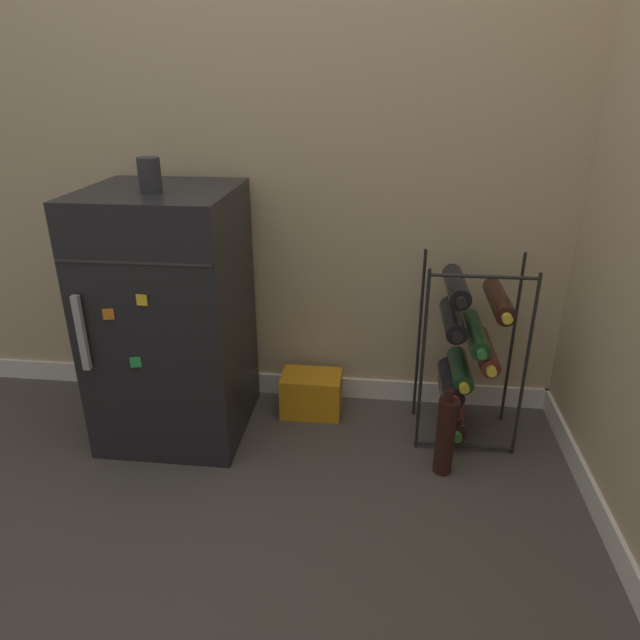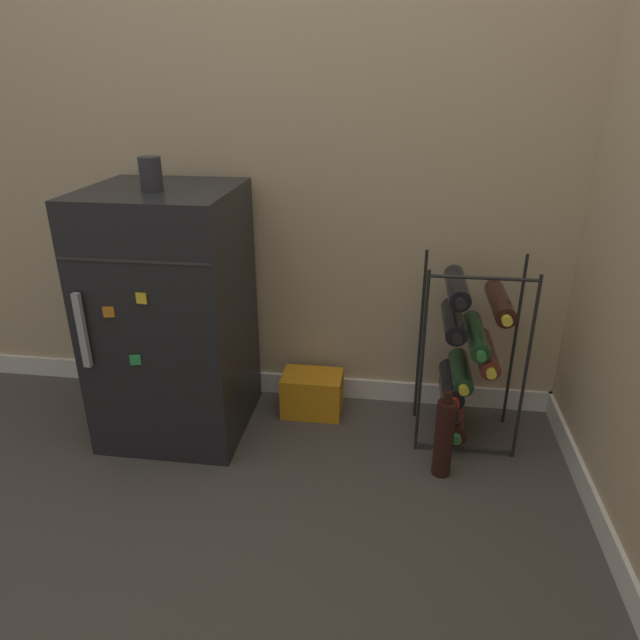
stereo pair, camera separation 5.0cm
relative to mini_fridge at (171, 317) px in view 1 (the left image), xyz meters
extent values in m
plane|color=#423D38|center=(0.54, -0.29, -0.47)|extent=(14.00, 14.00, 0.00)
cube|color=tan|center=(0.54, 0.32, 0.78)|extent=(6.87, 0.06, 2.50)
cube|color=silver|center=(0.54, 0.29, -0.42)|extent=(6.87, 0.01, 0.09)
cube|color=black|center=(0.00, 0.00, 0.00)|extent=(0.52, 0.51, 0.94)
cube|color=#2D2D2D|center=(0.00, -0.26, 0.29)|extent=(0.51, 0.00, 0.01)
cube|color=#9E9EA3|center=(-0.20, -0.27, 0.05)|extent=(0.02, 0.02, 0.26)
cube|color=orange|center=(-0.10, -0.26, 0.11)|extent=(0.04, 0.01, 0.04)
cube|color=yellow|center=(0.01, -0.26, 0.17)|extent=(0.04, 0.01, 0.04)
cube|color=green|center=(-0.04, -0.26, -0.06)|extent=(0.04, 0.01, 0.04)
cylinder|color=black|center=(0.92, -0.05, -0.12)|extent=(0.01, 0.01, 0.71)
cylinder|color=black|center=(1.28, -0.05, -0.12)|extent=(0.01, 0.01, 0.71)
cylinder|color=black|center=(0.92, 0.18, -0.12)|extent=(0.01, 0.01, 0.71)
cylinder|color=black|center=(1.28, 0.18, -0.12)|extent=(0.01, 0.01, 0.71)
cylinder|color=black|center=(1.10, -0.05, -0.45)|extent=(0.35, 0.01, 0.01)
cylinder|color=black|center=(1.10, -0.05, 0.22)|extent=(0.35, 0.01, 0.01)
cylinder|color=black|center=(1.06, 0.07, -0.38)|extent=(0.08, 0.29, 0.08)
cylinder|color=#2D7033|center=(1.06, -0.09, -0.38)|extent=(0.04, 0.02, 0.04)
cylinder|color=#56231E|center=(1.05, 0.07, -0.30)|extent=(0.08, 0.25, 0.08)
cylinder|color=black|center=(1.05, -0.07, -0.30)|extent=(0.04, 0.02, 0.04)
cylinder|color=black|center=(1.04, 0.07, -0.25)|extent=(0.08, 0.26, 0.08)
cylinder|color=red|center=(1.04, -0.08, -0.25)|extent=(0.04, 0.02, 0.04)
cylinder|color=#19381E|center=(1.07, 0.07, -0.19)|extent=(0.07, 0.25, 0.07)
cylinder|color=gold|center=(1.07, -0.07, -0.19)|extent=(0.04, 0.02, 0.04)
cylinder|color=#56231E|center=(1.15, 0.07, -0.11)|extent=(0.07, 0.30, 0.07)
cylinder|color=gold|center=(1.15, -0.09, -0.11)|extent=(0.03, 0.02, 0.03)
cylinder|color=#19381E|center=(1.11, 0.07, -0.04)|extent=(0.07, 0.31, 0.07)
cylinder|color=#2D7033|center=(1.11, -0.10, -0.04)|extent=(0.03, 0.02, 0.03)
cylinder|color=black|center=(1.03, 0.07, 0.01)|extent=(0.08, 0.27, 0.08)
cylinder|color=black|center=(1.03, -0.08, 0.01)|extent=(0.04, 0.02, 0.04)
cylinder|color=black|center=(1.18, 0.07, 0.09)|extent=(0.07, 0.30, 0.07)
cylinder|color=gold|center=(1.18, -0.10, 0.09)|extent=(0.03, 0.02, 0.03)
cylinder|color=black|center=(1.03, 0.07, 0.14)|extent=(0.07, 0.29, 0.07)
cylinder|color=black|center=(1.03, -0.09, 0.14)|extent=(0.04, 0.02, 0.04)
cube|color=orange|center=(0.50, 0.15, -0.38)|extent=(0.24, 0.16, 0.17)
cylinder|color=#28282D|center=(0.00, -0.05, 0.52)|extent=(0.07, 0.07, 0.11)
cylinder|color=black|center=(1.01, -0.18, -0.32)|extent=(0.07, 0.07, 0.29)
cylinder|color=black|center=(1.01, -0.18, -0.16)|extent=(0.03, 0.03, 0.04)
camera|label=1|loc=(0.76, -1.86, 0.83)|focal=32.00mm
camera|label=2|loc=(0.81, -1.86, 0.83)|focal=32.00mm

